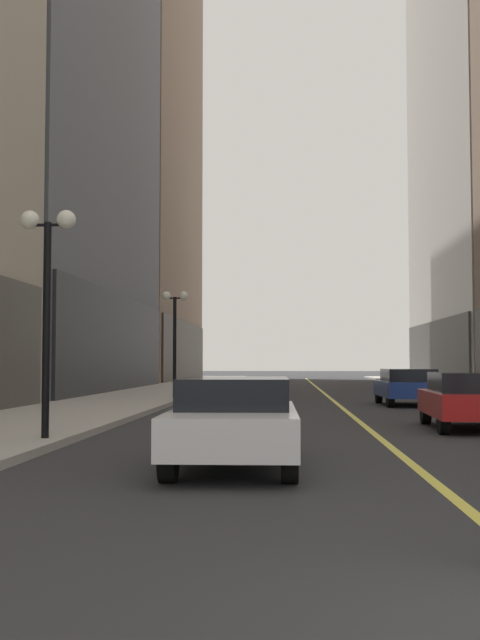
# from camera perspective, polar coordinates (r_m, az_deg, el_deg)

# --- Properties ---
(ground_plane) EXTENTS (200.00, 200.00, 0.00)m
(ground_plane) POSITION_cam_1_polar(r_m,az_deg,el_deg) (39.38, 6.29, -5.44)
(ground_plane) COLOR #2D2D30
(sidewalk_left) EXTENTS (4.50, 78.00, 0.15)m
(sidewalk_left) POSITION_cam_1_polar(r_m,az_deg,el_deg) (39.84, -5.70, -5.31)
(sidewalk_left) COLOR #ADA8A0
(sidewalk_left) RESTS_ON ground
(lane_centre_stripe) EXTENTS (0.16, 70.00, 0.01)m
(lane_centre_stripe) POSITION_cam_1_polar(r_m,az_deg,el_deg) (39.38, 6.29, -5.44)
(lane_centre_stripe) COLOR #E5D64C
(lane_centre_stripe) RESTS_ON ground
(building_left_far) EXTENTS (12.24, 26.00, 61.23)m
(building_left_far) POSITION_cam_1_polar(r_m,az_deg,el_deg) (72.03, -9.12, 20.56)
(building_left_far) COLOR gray
(building_left_far) RESTS_ON ground
(car_white) EXTENTS (1.88, 4.34, 1.32)m
(car_white) POSITION_cam_1_polar(r_m,az_deg,el_deg) (11.49, -0.39, -7.37)
(car_white) COLOR silver
(car_white) RESTS_ON ground
(car_red) EXTENTS (1.96, 4.10, 1.32)m
(car_red) POSITION_cam_1_polar(r_m,az_deg,el_deg) (18.54, 16.70, -5.65)
(car_red) COLOR #B21919
(car_red) RESTS_ON ground
(car_blue) EXTENTS (1.98, 4.15, 1.32)m
(car_blue) POSITION_cam_1_polar(r_m,az_deg,el_deg) (28.33, 12.43, -4.81)
(car_blue) COLOR navy
(car_blue) RESTS_ON ground
(street_lamp_left_near) EXTENTS (1.06, 0.36, 4.43)m
(street_lamp_left_near) POSITION_cam_1_polar(r_m,az_deg,el_deg) (14.80, -14.24, 3.51)
(street_lamp_left_near) COLOR black
(street_lamp_left_near) RESTS_ON ground
(street_lamp_left_far) EXTENTS (1.06, 0.36, 4.43)m
(street_lamp_left_far) POSITION_cam_1_polar(r_m,az_deg,el_deg) (30.80, -4.91, -0.02)
(street_lamp_left_far) COLOR black
(street_lamp_left_far) RESTS_ON ground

